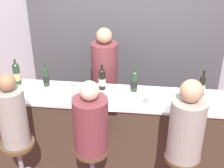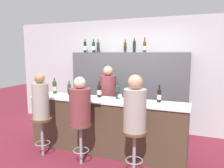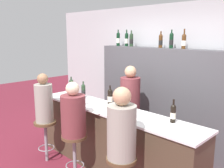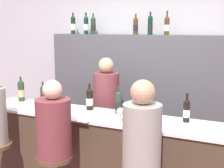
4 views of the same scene
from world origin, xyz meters
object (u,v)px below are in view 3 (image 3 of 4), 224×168
at_px(wine_bottle_counter_1, 83,91).
at_px(wine_bottle_backbar_3, 161,41).
at_px(wine_bottle_backbar_1, 127,39).
at_px(bar_stool_left, 45,130).
at_px(wine_bottle_counter_2, 110,97).
at_px(bar_stool_middle, 74,145).
at_px(wine_bottle_counter_3, 128,101).
at_px(wine_bottle_backbar_4, 171,40).
at_px(guest_seated_right, 122,128).
at_px(wine_glass_1, 122,109).
at_px(guest_seated_left, 44,101).
at_px(wine_bottle_backbar_2, 131,40).
at_px(bartender, 130,113).
at_px(wine_bottle_counter_4, 173,113).
at_px(wine_bottle_backbar_5, 184,41).
at_px(wine_bottle_counter_0, 71,86).
at_px(wine_glass_0, 84,98).
at_px(guest_seated_middle, 73,113).
at_px(wine_bottle_backbar_0, 118,39).

distance_m(wine_bottle_counter_1, wine_bottle_backbar_3, 1.62).
height_order(wine_bottle_backbar_1, bar_stool_left, wine_bottle_backbar_1).
height_order(wine_bottle_counter_2, bar_stool_middle, wine_bottle_counter_2).
xyz_separation_m(wine_bottle_counter_3, wine_bottle_backbar_4, (-0.03, 1.14, 0.85)).
height_order(wine_bottle_counter_2, wine_bottle_backbar_3, wine_bottle_backbar_3).
bearing_deg(guest_seated_right, wine_glass_1, 133.05).
bearing_deg(guest_seated_left, wine_bottle_counter_2, 41.50).
distance_m(wine_bottle_backbar_1, wine_glass_1, 2.06).
relative_size(wine_bottle_counter_3, wine_bottle_backbar_2, 1.00).
bearing_deg(guest_seated_left, bartender, 58.85).
distance_m(wine_bottle_counter_4, guest_seated_left, 2.03).
bearing_deg(wine_bottle_backbar_5, wine_bottle_counter_0, -144.38).
distance_m(wine_bottle_counter_2, guest_seated_right, 1.14).
distance_m(wine_bottle_backbar_3, guest_seated_right, 2.19).
height_order(wine_bottle_counter_3, wine_bottle_backbar_1, wine_bottle_backbar_1).
height_order(wine_bottle_backbar_2, wine_glass_0, wine_bottle_backbar_2).
height_order(guest_seated_left, guest_seated_middle, guest_seated_left).
bearing_deg(wine_bottle_backbar_0, wine_glass_1, -44.97).
xyz_separation_m(wine_bottle_counter_2, wine_bottle_counter_4, (1.12, -0.00, -0.01)).
height_order(wine_bottle_backbar_1, wine_bottle_backbar_5, same).
height_order(wine_bottle_backbar_1, guest_seated_right, wine_bottle_backbar_1).
bearing_deg(wine_bottle_backbar_2, wine_bottle_counter_0, -111.66).
distance_m(wine_bottle_backbar_2, bar_stool_left, 2.33).
bearing_deg(wine_bottle_counter_1, wine_bottle_backbar_0, 102.62).
height_order(wine_bottle_backbar_3, guest_seated_middle, wine_bottle_backbar_3).
xyz_separation_m(wine_bottle_counter_0, wine_bottle_counter_2, (1.01, 0.00, -0.01)).
relative_size(wine_bottle_backbar_3, bartender, 0.19).
xyz_separation_m(wine_bottle_backbar_1, wine_glass_0, (0.41, -1.43, -0.86)).
bearing_deg(guest_seated_middle, guest_seated_right, 0.00).
bearing_deg(wine_glass_0, guest_seated_left, -142.25).
xyz_separation_m(wine_bottle_backbar_4, guest_seated_left, (-1.13, -1.83, -0.93)).
xyz_separation_m(wine_glass_0, guest_seated_middle, (0.26, -0.40, -0.10)).
relative_size(wine_bottle_counter_4, wine_bottle_backbar_2, 0.96).
relative_size(wine_bottle_counter_1, wine_glass_1, 1.86).
xyz_separation_m(wine_bottle_counter_0, guest_seated_left, (0.22, -0.70, -0.09)).
relative_size(wine_bottle_counter_4, guest_seated_right, 0.36).
bearing_deg(wine_bottle_backbar_5, wine_bottle_backbar_1, 180.00).
bearing_deg(bartender, wine_bottle_counter_1, -139.23).
xyz_separation_m(wine_bottle_counter_4, wine_glass_0, (-1.39, -0.30, -0.00)).
bearing_deg(guest_seated_left, bar_stool_middle, 0.00).
distance_m(wine_bottle_backbar_0, wine_bottle_backbar_2, 0.36).
relative_size(wine_bottle_backbar_3, wine_glass_0, 1.81).
bearing_deg(guest_seated_right, wine_bottle_backbar_4, 106.85).
xyz_separation_m(wine_bottle_backbar_5, guest_seated_left, (-1.36, -1.83, -0.92)).
bearing_deg(wine_bottle_counter_4, wine_bottle_backbar_5, 115.50).
bearing_deg(wine_glass_0, wine_bottle_backbar_4, 66.92).
height_order(wine_bottle_backbar_5, bar_stool_middle, wine_bottle_backbar_5).
height_order(wine_bottle_backbar_4, wine_glass_0, wine_bottle_backbar_4).
relative_size(wine_bottle_counter_1, bar_stool_left, 0.41).
relative_size(wine_bottle_counter_0, wine_bottle_counter_3, 1.04).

